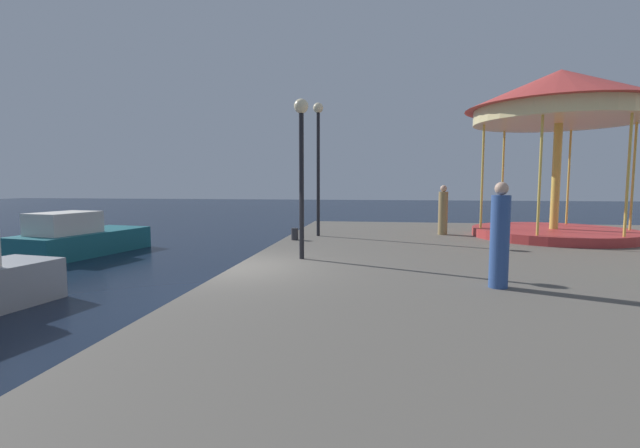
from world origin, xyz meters
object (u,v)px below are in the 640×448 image
at_px(motorboat_teal, 79,238).
at_px(carousel, 559,112).
at_px(lamp_post_mid_promenade, 318,147).
at_px(bollard_south, 295,234).
at_px(lamp_post_near_edge, 301,149).
at_px(person_by_the_water, 443,211).
at_px(person_far_corner, 500,238).

relative_size(motorboat_teal, carousel, 0.84).
relative_size(carousel, lamp_post_mid_promenade, 1.32).
distance_m(motorboat_teal, bollard_south, 8.47).
xyz_separation_m(carousel, bollard_south, (-8.88, -2.00, -4.12)).
xyz_separation_m(lamp_post_near_edge, bollard_south, (-0.91, 3.59, -2.54)).
relative_size(motorboat_teal, person_by_the_water, 2.86).
bearing_deg(lamp_post_mid_promenade, person_far_corner, -58.81).
distance_m(bollard_south, person_far_corner, 7.94).
height_order(bollard_south, person_far_corner, person_far_corner).
bearing_deg(person_far_corner, bollard_south, 129.65).
height_order(carousel, lamp_post_mid_promenade, carousel).
bearing_deg(lamp_post_mid_promenade, motorboat_teal, -176.15).
height_order(motorboat_teal, person_by_the_water, person_by_the_water).
bearing_deg(lamp_post_mid_promenade, bollard_south, -116.47).
distance_m(lamp_post_near_edge, person_by_the_water, 7.49).
bearing_deg(lamp_post_near_edge, lamp_post_mid_promenade, 93.52).
bearing_deg(person_far_corner, person_by_the_water, 89.48).
distance_m(lamp_post_near_edge, lamp_post_mid_promenade, 4.85).
xyz_separation_m(bollard_south, person_by_the_water, (5.12, 2.31, 0.66)).
distance_m(carousel, person_by_the_water, 5.12).
height_order(lamp_post_mid_promenade, person_far_corner, lamp_post_mid_promenade).
distance_m(carousel, lamp_post_mid_promenade, 8.38).
bearing_deg(lamp_post_near_edge, carousel, 35.09).
xyz_separation_m(motorboat_teal, person_far_corner, (13.48, -6.71, 1.10)).
relative_size(motorboat_teal, bollard_south, 13.06).
distance_m(lamp_post_mid_promenade, bollard_south, 3.29).
relative_size(person_far_corner, person_by_the_water, 1.06).
relative_size(motorboat_teal, lamp_post_near_edge, 1.32).
bearing_deg(lamp_post_near_edge, person_by_the_water, 54.48).
bearing_deg(carousel, person_by_the_water, 175.39).
bearing_deg(person_by_the_water, bollard_south, -155.76).
distance_m(lamp_post_mid_promenade, person_by_the_water, 5.19).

